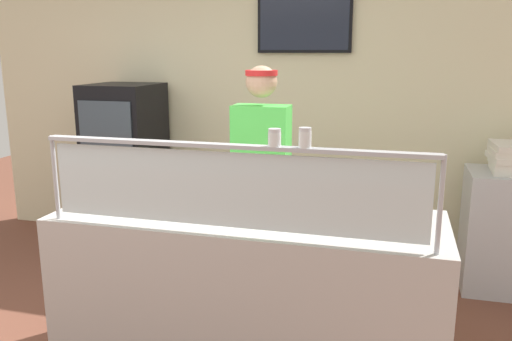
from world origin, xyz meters
name	(u,v)px	position (x,y,z in m)	size (l,w,h in m)	color
ground_plane	(272,317)	(1.09, 1.00, 0.00)	(12.00, 12.00, 0.00)	brown
shop_rear_unit	(310,106)	(1.09, 2.43, 1.36)	(6.58, 0.13, 2.70)	beige
serving_counter	(248,293)	(1.09, 0.39, 0.47)	(2.18, 0.78, 0.95)	#BCB7B2
sneeze_guard	(229,178)	(1.09, 0.06, 1.24)	(2.01, 0.06, 0.46)	#B2B5BC
pizza_tray	(231,209)	(0.98, 0.42, 0.97)	(0.48, 0.48, 0.04)	#9EA0A8
pizza_server	(235,207)	(1.01, 0.40, 0.99)	(0.07, 0.28, 0.01)	#ADAFB7
parmesan_shaker	(275,139)	(1.32, 0.06, 1.45)	(0.06, 0.06, 0.08)	white
pepper_flake_shaker	(305,139)	(1.47, 0.06, 1.45)	(0.06, 0.06, 0.10)	white
worker_figure	(262,177)	(1.00, 1.06, 1.01)	(0.41, 0.50, 1.76)	#23232D
drink_fridge	(127,168)	(-0.56, 1.99, 0.78)	(0.60, 0.66, 1.56)	black
prep_shelf	(511,232)	(2.78, 1.95, 0.47)	(0.70, 0.55, 0.95)	#B7BABF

